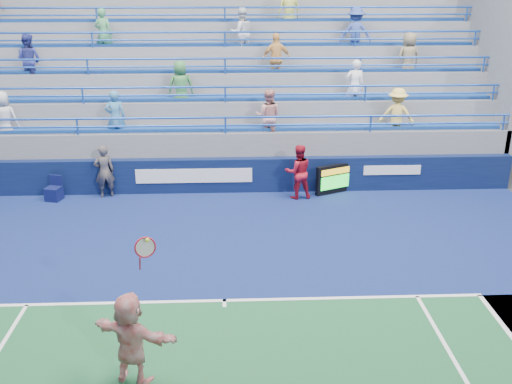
{
  "coord_description": "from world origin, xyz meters",
  "views": [
    {
      "loc": [
        0.24,
        -10.39,
        6.43
      ],
      "look_at": [
        0.77,
        2.5,
        1.5
      ],
      "focal_mm": 40.0,
      "sensor_mm": 36.0,
      "label": 1
    }
  ],
  "objects_px": {
    "tennis_player": "(131,339)",
    "ball_girl": "(298,172)",
    "serve_speed_board": "(335,179)",
    "judge_chair": "(54,193)",
    "line_judge": "(104,171)"
  },
  "relations": [
    {
      "from": "tennis_player",
      "to": "line_judge",
      "type": "relative_size",
      "value": 1.63
    },
    {
      "from": "tennis_player",
      "to": "ball_girl",
      "type": "bearing_deg",
      "value": 66.11
    },
    {
      "from": "tennis_player",
      "to": "ball_girl",
      "type": "height_order",
      "value": "tennis_player"
    },
    {
      "from": "judge_chair",
      "to": "ball_girl",
      "type": "xyz_separation_m",
      "value": [
        7.42,
        -0.1,
        0.6
      ]
    },
    {
      "from": "judge_chair",
      "to": "tennis_player",
      "type": "height_order",
      "value": "tennis_player"
    },
    {
      "from": "line_judge",
      "to": "ball_girl",
      "type": "relative_size",
      "value": 0.98
    },
    {
      "from": "tennis_player",
      "to": "ball_girl",
      "type": "distance_m",
      "value": 9.09
    },
    {
      "from": "tennis_player",
      "to": "serve_speed_board",
      "type": "bearing_deg",
      "value": 60.58
    },
    {
      "from": "serve_speed_board",
      "to": "tennis_player",
      "type": "bearing_deg",
      "value": -119.42
    },
    {
      "from": "line_judge",
      "to": "ball_girl",
      "type": "xyz_separation_m",
      "value": [
        5.89,
        -0.33,
        0.02
      ]
    },
    {
      "from": "ball_girl",
      "to": "tennis_player",
      "type": "bearing_deg",
      "value": 58.74
    },
    {
      "from": "judge_chair",
      "to": "line_judge",
      "type": "distance_m",
      "value": 1.65
    },
    {
      "from": "tennis_player",
      "to": "judge_chair",
      "type": "bearing_deg",
      "value": 113.93
    },
    {
      "from": "judge_chair",
      "to": "line_judge",
      "type": "bearing_deg",
      "value": 8.55
    },
    {
      "from": "judge_chair",
      "to": "ball_girl",
      "type": "height_order",
      "value": "ball_girl"
    }
  ]
}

